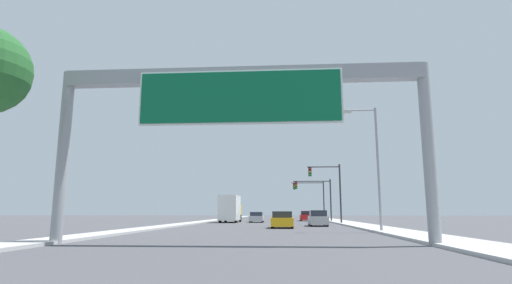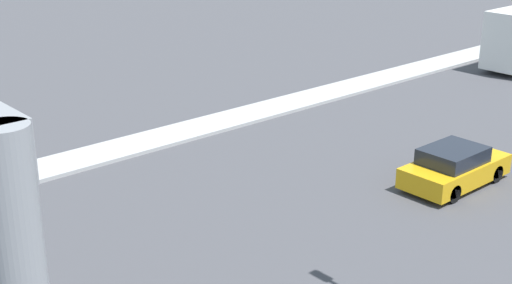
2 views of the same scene
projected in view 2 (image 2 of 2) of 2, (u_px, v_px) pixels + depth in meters
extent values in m
cube|color=gold|center=(455.00, 171.00, 25.10)|extent=(1.90, 4.22, 0.71)
cube|color=#1E232D|center=(453.00, 155.00, 24.76)|extent=(1.67, 2.19, 0.55)
cylinder|color=black|center=(455.00, 161.00, 26.58)|extent=(0.22, 0.64, 0.64)
cylinder|color=black|center=(496.00, 174.00, 25.40)|extent=(0.22, 0.64, 0.64)
cylinder|color=black|center=(412.00, 179.00, 24.96)|extent=(0.22, 0.64, 0.64)
cylinder|color=black|center=(453.00, 194.00, 23.78)|extent=(0.22, 0.64, 0.64)
cylinder|color=black|center=(493.00, 61.00, 40.49)|extent=(0.28, 1.00, 1.00)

